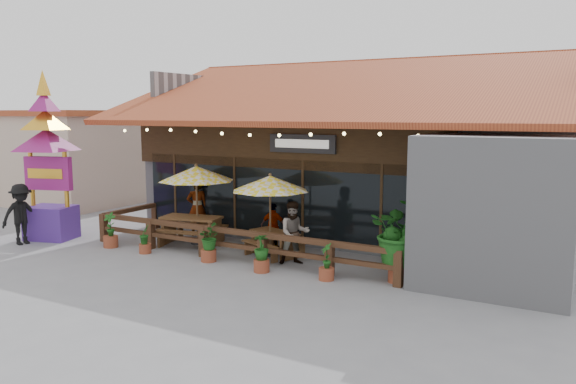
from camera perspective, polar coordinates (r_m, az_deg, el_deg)
The scene contains 19 objects.
ground at distance 15.53m, azimuth -0.05°, elevation -7.31°, with size 100.00×100.00×0.00m, color gray.
restaurant_building at distance 20.99m, azimuth 9.44°, elevation 2.72°, with size 15.50×14.73×6.09m.
patio_railing at distance 16.36m, azimuth -7.43°, elevation -4.37°, with size 10.00×2.60×0.92m.
neighbor_building at distance 29.42m, azimuth -20.30°, elevation 3.69°, with size 8.40×8.40×4.22m.
umbrella_left at distance 17.75m, azimuth -9.30°, elevation 1.82°, with size 2.64×2.64×2.55m.
umbrella_right at distance 16.04m, azimuth -1.82°, elevation 0.84°, with size 2.64×2.64×2.41m.
picnic_table_left at distance 17.93m, azimuth -9.77°, elevation -3.38°, with size 2.12×1.92×0.89m.
picnic_table_right at distance 16.29m, azimuth -1.37°, elevation -4.83°, with size 1.83×1.71×0.71m.
thai_sign_tower at distance 19.72m, azimuth -23.32°, elevation 4.46°, with size 2.68×2.68×5.88m.
tropical_plant at distance 13.89m, azimuth 11.40°, elevation -4.15°, with size 1.98×1.89×2.13m.
diner_a at distance 19.11m, azimuth -9.20°, elevation -1.58°, with size 0.69×0.46×1.90m, color #362411.
diner_b at distance 15.32m, azimuth 0.64°, elevation -4.18°, with size 0.84×0.66×1.74m, color #362411.
diner_c at distance 17.05m, azimuth -1.47°, elevation -3.50°, with size 0.82×0.34×1.41m, color #362411.
pedestrian at distance 19.49m, azimuth -25.46°, elevation -2.06°, with size 1.24×0.71×1.92m, color black.
planter_a at distance 18.15m, azimuth -17.60°, elevation -3.96°, with size 0.44×0.44×1.09m.
planter_b at distance 17.12m, azimuth -14.34°, elevation -4.76°, with size 0.35×0.35×0.87m.
planter_c at distance 15.79m, azimuth -8.10°, elevation -4.91°, with size 0.85×0.84×1.06m.
planter_d at distance 14.66m, azimuth -2.71°, elevation -6.28°, with size 0.54×0.54×1.01m.
planter_e at distance 14.01m, azimuth 3.94°, elevation -7.36°, with size 0.39×0.40×0.94m.
Camera 1 is at (7.31, -13.07, 4.11)m, focal length 35.00 mm.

